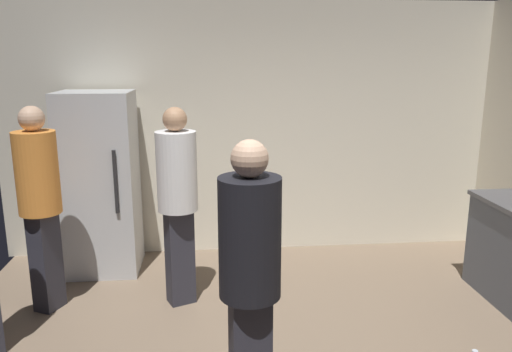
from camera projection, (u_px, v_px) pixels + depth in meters
The scene contains 5 objects.
wall_back at pixel (251, 130), 5.46m from camera, with size 5.32×0.06×2.70m, color silver.
refrigerator at pixel (101, 183), 5.00m from camera, with size 0.70×0.68×1.80m.
person_in_black_shirt at pixel (250, 268), 2.74m from camera, with size 0.38×0.38×1.71m.
person_in_white_shirt at pixel (177, 192), 4.26m from camera, with size 0.45×0.45×1.72m.
person_in_orange_shirt at pixel (39, 194), 4.14m from camera, with size 0.45×0.45×1.74m.
Camera 1 is at (-0.47, -2.78, 2.12)m, focal length 35.41 mm.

